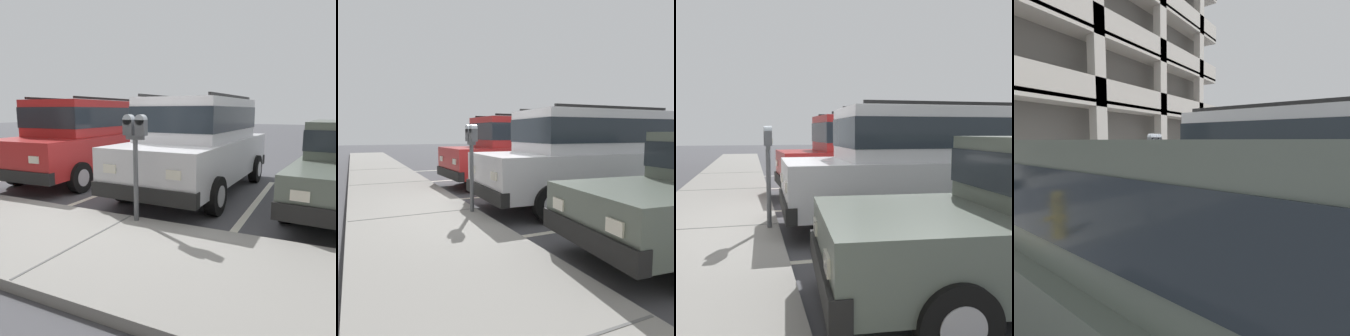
{
  "view_description": "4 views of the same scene",
  "coord_description": "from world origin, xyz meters",
  "views": [
    {
      "loc": [
        -2.63,
        4.34,
        1.72
      ],
      "look_at": [
        -0.18,
        -0.73,
        0.74
      ],
      "focal_mm": 35.0,
      "sensor_mm": 36.0,
      "label": 1
    },
    {
      "loc": [
        -5.68,
        2.26,
        1.52
      ],
      "look_at": [
        0.14,
        -0.48,
        0.84
      ],
      "focal_mm": 35.0,
      "sensor_mm": 36.0,
      "label": 2
    },
    {
      "loc": [
        -5.95,
        0.6,
        1.58
      ],
      "look_at": [
        -0.21,
        -0.83,
        1.01
      ],
      "focal_mm": 40.0,
      "sensor_mm": 36.0,
      "label": 3
    },
    {
      "loc": [
        -4.52,
        -3.1,
        1.54
      ],
      "look_at": [
        -0.47,
        -0.51,
        1.03
      ],
      "focal_mm": 28.0,
      "sensor_mm": 36.0,
      "label": 4
    }
  ],
  "objects": [
    {
      "name": "ground_plane",
      "position": [
        0.0,
        0.0,
        -0.05
      ],
      "size": [
        80.0,
        80.0,
        0.1
      ],
      "color": "#4C4C51"
    },
    {
      "name": "sidewalk",
      "position": [
        0.0,
        1.3,
        0.06
      ],
      "size": [
        40.0,
        2.2,
        0.12
      ],
      "color": "gray",
      "rests_on": "ground_plane"
    },
    {
      "name": "parking_stall_lines",
      "position": [
        1.53,
        -1.4,
        0.0
      ],
      "size": [
        12.36,
        4.8,
        0.01
      ],
      "color": "silver",
      "rests_on": "ground_plane"
    },
    {
      "name": "parking_meter_near",
      "position": [
        -0.19,
        0.35,
        1.27
      ],
      "size": [
        0.35,
        0.12,
        1.55
      ],
      "color": "#595B60",
      "rests_on": "sidewalk"
    },
    {
      "name": "dark_hatchback",
      "position": [
        2.97,
        -2.42,
        1.09
      ],
      "size": [
        2.15,
        4.85,
        2.03
      ],
      "rotation": [
        0.0,
        0.0,
        0.04
      ],
      "color": "red",
      "rests_on": "ground_plane"
    },
    {
      "name": "silver_suv",
      "position": [
        -0.19,
        -2.26,
        1.09
      ],
      "size": [
        2.12,
        4.83,
        2.03
      ],
      "rotation": [
        0.0,
        0.0,
        -0.03
      ],
      "color": "silver",
      "rests_on": "ground_plane"
    }
  ]
}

